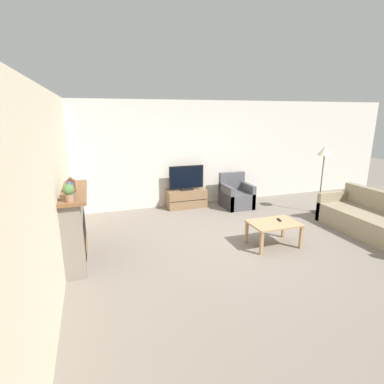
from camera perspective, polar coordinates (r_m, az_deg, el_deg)
The scene contains 14 objects.
ground_plane at distance 5.89m, azimuth 10.23°, elevation -9.29°, with size 24.00×24.00×0.00m, color slate.
wall_back at distance 7.93m, azimuth 1.19°, elevation 7.34°, with size 12.00×0.06×2.70m.
wall_left at distance 4.82m, azimuth -24.52°, elevation 1.10°, with size 0.06×12.00×2.70m.
fireplace at distance 5.29m, azimuth -21.44°, elevation -5.87°, with size 0.41×1.55×1.19m.
mantel_vase_left at distance 4.64m, azimuth -22.25°, elevation 0.28°, with size 0.11×0.11×0.25m.
mantel_vase_centre_left at distance 4.98m, azimuth -22.04°, elevation 1.16°, with size 0.13×0.13×0.24m.
potted_plant at distance 4.45m, azimuth -22.42°, elevation 0.04°, with size 0.16×0.16×0.25m.
tv_stand at distance 7.77m, azimuth -1.05°, elevation -1.25°, with size 1.01×0.43×0.47m.
tv at distance 7.63m, azimuth -1.06°, elevation 2.56°, with size 0.91×0.18×0.63m.
armchair at distance 7.88m, azimuth 8.35°, elevation -0.78°, with size 0.70×0.76×0.87m.
coffee_table at distance 5.70m, azimuth 15.34°, elevation -6.20°, with size 0.89×0.61×0.45m.
remote at distance 5.81m, azimuth 16.27°, elevation -5.12°, with size 0.08×0.16×0.02m.
couch at distance 7.02m, azimuth 31.90°, elevation -4.99°, with size 0.92×2.32×0.82m.
floor_lamp at distance 7.73m, azimuth 23.91°, elevation 6.39°, with size 0.32×0.32×1.64m.
Camera 1 is at (-2.67, -4.68, 2.38)m, focal length 28.00 mm.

